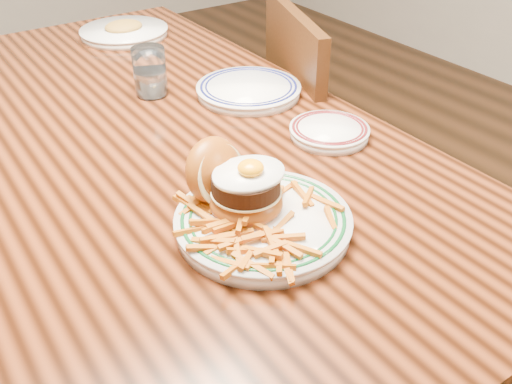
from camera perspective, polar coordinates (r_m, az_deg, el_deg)
floor at (r=1.69m, az=-7.66°, el=-17.05°), size 6.00×6.00×0.00m
table at (r=1.25m, az=-9.92°, el=2.54°), size 0.85×1.60×0.75m
chair_right at (r=1.65m, az=7.33°, el=3.79°), size 0.54×0.54×0.90m
main_plate at (r=0.89m, az=-0.12°, el=-1.57°), size 0.28×0.30×0.13m
side_plate at (r=1.16m, az=7.34°, el=6.09°), size 0.16×0.16×0.02m
rear_plate at (r=1.34m, az=-0.74°, el=10.24°), size 0.24×0.24×0.03m
water_glass at (r=1.35m, az=-10.54°, el=11.47°), size 0.07×0.07×0.11m
far_plate at (r=1.77m, az=-13.05°, el=15.39°), size 0.25×0.25×0.05m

